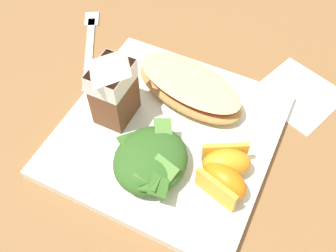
{
  "coord_description": "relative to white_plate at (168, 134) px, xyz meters",
  "views": [
    {
      "loc": [
        -0.27,
        -0.13,
        0.44
      ],
      "look_at": [
        0.0,
        0.0,
        0.03
      ],
      "focal_mm": 41.15,
      "sensor_mm": 36.0,
      "label": 1
    }
  ],
  "objects": [
    {
      "name": "white_plate",
      "position": [
        0.0,
        0.0,
        0.0
      ],
      "size": [
        0.28,
        0.28,
        0.02
      ],
      "primitive_type": "cube",
      "color": "white",
      "rests_on": "ground"
    },
    {
      "name": "cheesy_pizza_bread",
      "position": [
        0.07,
        -0.0,
        0.03
      ],
      "size": [
        0.12,
        0.18,
        0.04
      ],
      "color": "tan",
      "rests_on": "white_plate"
    },
    {
      "name": "orange_wedge_front",
      "position": [
        -0.05,
        -0.1,
        0.03
      ],
      "size": [
        0.05,
        0.07,
        0.04
      ],
      "color": "orange",
      "rests_on": "white_plate"
    },
    {
      "name": "paper_napkin",
      "position": [
        0.16,
        -0.14,
        -0.01
      ],
      "size": [
        0.14,
        0.14,
        0.0
      ],
      "primitive_type": "cube",
      "rotation": [
        0.0,
        0.0,
        -0.36
      ],
      "color": "white",
      "rests_on": "ground"
    },
    {
      "name": "milk_carton",
      "position": [
        -0.01,
        0.08,
        0.07
      ],
      "size": [
        0.06,
        0.05,
        0.11
      ],
      "color": "brown",
      "rests_on": "white_plate"
    },
    {
      "name": "metal_fork",
      "position": [
        0.12,
        0.2,
        -0.01
      ],
      "size": [
        0.17,
        0.11,
        0.01
      ],
      "color": "silver",
      "rests_on": "ground"
    },
    {
      "name": "ground",
      "position": [
        0.0,
        0.0,
        -0.01
      ],
      "size": [
        3.0,
        3.0,
        0.0
      ],
      "primitive_type": "plane",
      "color": "olive"
    },
    {
      "name": "orange_wedge_middle",
      "position": [
        -0.02,
        -0.09,
        0.03
      ],
      "size": [
        0.06,
        0.07,
        0.04
      ],
      "color": "orange",
      "rests_on": "white_plate"
    },
    {
      "name": "green_salad_pile",
      "position": [
        -0.06,
        -0.01,
        0.03
      ],
      "size": [
        0.11,
        0.1,
        0.04
      ],
      "color": "#336023",
      "rests_on": "white_plate"
    }
  ]
}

